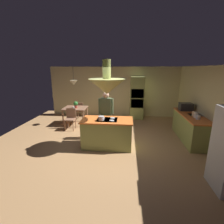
# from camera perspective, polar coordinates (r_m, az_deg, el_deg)

# --- Properties ---
(ground) EXTENTS (8.16, 8.16, 0.00)m
(ground) POSITION_cam_1_polar(r_m,az_deg,el_deg) (5.64, -1.41, -10.90)
(ground) COLOR #AD7F51
(wall_back) EXTENTS (6.80, 0.10, 2.55)m
(wall_back) POSITION_cam_1_polar(r_m,az_deg,el_deg) (8.59, 1.21, 7.06)
(wall_back) COLOR beige
(wall_back) RESTS_ON ground
(wall_right) EXTENTS (0.10, 7.20, 2.55)m
(wall_right) POSITION_cam_1_polar(r_m,az_deg,el_deg) (6.16, 30.61, 1.77)
(wall_right) COLOR beige
(wall_right) RESTS_ON ground
(kitchen_island) EXTENTS (1.60, 0.84, 0.94)m
(kitchen_island) POSITION_cam_1_polar(r_m,az_deg,el_deg) (5.27, -1.70, -7.33)
(kitchen_island) COLOR #8C934C
(kitchen_island) RESTS_ON ground
(counter_run_right) EXTENTS (0.73, 2.12, 0.92)m
(counter_run_right) POSITION_cam_1_polar(r_m,az_deg,el_deg) (6.39, 25.61, -4.74)
(counter_run_right) COLOR #8C934C
(counter_run_right) RESTS_ON ground
(oven_tower) EXTENTS (0.66, 0.62, 2.07)m
(oven_tower) POSITION_cam_1_polar(r_m,az_deg,el_deg) (8.22, 8.70, 4.85)
(oven_tower) COLOR #8C934C
(oven_tower) RESTS_ON ground
(dining_table) EXTENTS (1.01, 0.88, 0.76)m
(dining_table) POSITION_cam_1_polar(r_m,az_deg,el_deg) (7.53, -12.70, 0.73)
(dining_table) COLOR #8B6047
(dining_table) RESTS_ON ground
(person_at_island) EXTENTS (0.53, 0.22, 1.68)m
(person_at_island) POSITION_cam_1_polar(r_m,az_deg,el_deg) (5.77, -2.10, -0.03)
(person_at_island) COLOR tan
(person_at_island) RESTS_ON ground
(range_hood) EXTENTS (1.10, 1.10, 1.00)m
(range_hood) POSITION_cam_1_polar(r_m,az_deg,el_deg) (4.90, -1.83, 9.19)
(range_hood) COLOR #8C934C
(pendant_light_over_table) EXTENTS (0.32, 0.32, 0.82)m
(pendant_light_over_table) POSITION_cam_1_polar(r_m,az_deg,el_deg) (7.33, -13.25, 9.91)
(pendant_light_over_table) COLOR beige
(chair_facing_island) EXTENTS (0.40, 0.40, 0.87)m
(chair_facing_island) POSITION_cam_1_polar(r_m,az_deg,el_deg) (6.97, -14.26, -1.81)
(chair_facing_island) COLOR #8B6047
(chair_facing_island) RESTS_ON ground
(chair_by_back_wall) EXTENTS (0.40, 0.40, 0.87)m
(chair_by_back_wall) POSITION_cam_1_polar(r_m,az_deg,el_deg) (8.17, -11.25, 0.85)
(chair_by_back_wall) COLOR #8B6047
(chair_by_back_wall) RESTS_ON ground
(potted_plant_on_table) EXTENTS (0.20, 0.20, 0.30)m
(potted_plant_on_table) POSITION_cam_1_polar(r_m,az_deg,el_deg) (7.39, -12.56, 2.66)
(potted_plant_on_table) COLOR #99382D
(potted_plant_on_table) RESTS_ON dining_table
(cup_on_table) EXTENTS (0.07, 0.07, 0.09)m
(cup_on_table) POSITION_cam_1_polar(r_m,az_deg,el_deg) (7.29, -13.28, 1.45)
(cup_on_table) COLOR white
(cup_on_table) RESTS_ON dining_table
(canister_flour) EXTENTS (0.14, 0.14, 0.14)m
(canister_flour) POSITION_cam_1_polar(r_m,az_deg,el_deg) (5.78, 27.87, -1.60)
(canister_flour) COLOR silver
(canister_flour) RESTS_ON counter_run_right
(canister_sugar) EXTENTS (0.14, 0.14, 0.18)m
(canister_sugar) POSITION_cam_1_polar(r_m,az_deg,el_deg) (5.93, 27.26, -0.91)
(canister_sugar) COLOR silver
(canister_sugar) RESTS_ON counter_run_right
(canister_tea) EXTENTS (0.11, 0.11, 0.16)m
(canister_tea) POSITION_cam_1_polar(r_m,az_deg,el_deg) (6.09, 26.63, -0.56)
(canister_tea) COLOR #E0B78C
(canister_tea) RESTS_ON counter_run_right
(microwave_on_counter) EXTENTS (0.46, 0.36, 0.28)m
(microwave_on_counter) POSITION_cam_1_polar(r_m,az_deg,el_deg) (6.80, 24.38, 1.70)
(microwave_on_counter) COLOR #232326
(microwave_on_counter) RESTS_ON counter_run_right
(cooking_pot_on_cooktop) EXTENTS (0.18, 0.18, 0.12)m
(cooking_pot_on_cooktop) POSITION_cam_1_polar(r_m,az_deg,el_deg) (4.99, -3.75, -2.14)
(cooking_pot_on_cooktop) COLOR #B2B2B7
(cooking_pot_on_cooktop) RESTS_ON kitchen_island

